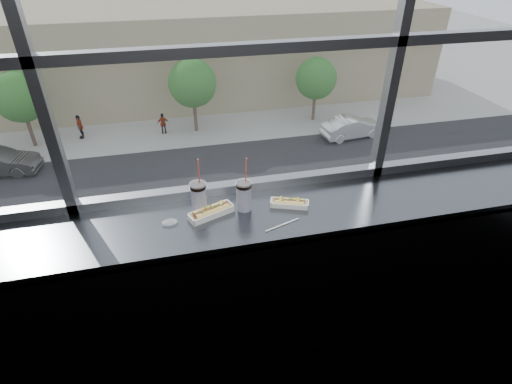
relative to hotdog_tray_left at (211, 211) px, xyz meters
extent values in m
plane|color=black|center=(0.19, 0.24, -0.58)|extent=(6.00, 0.00, 6.00)
cube|color=#585D62|center=(0.19, -0.04, -0.06)|extent=(6.00, 0.55, 0.06)
cube|color=#585D62|center=(0.19, -0.29, -0.58)|extent=(6.00, 0.04, 1.04)
cube|color=white|center=(0.00, 0.00, -0.02)|extent=(0.29, 0.19, 0.01)
cube|color=white|center=(0.00, 0.00, -0.01)|extent=(0.29, 0.19, 0.04)
cylinder|color=#E2BF5E|center=(0.00, 0.00, 0.00)|extent=(0.22, 0.12, 0.05)
cylinder|color=brown|center=(0.00, 0.00, 0.02)|extent=(0.22, 0.11, 0.03)
cube|color=white|center=(0.49, -0.01, -0.02)|extent=(0.25, 0.16, 0.01)
cube|color=white|center=(0.49, -0.01, -0.01)|extent=(0.25, 0.16, 0.03)
cylinder|color=#E2BF5E|center=(0.49, -0.01, 0.00)|extent=(0.18, 0.10, 0.04)
cylinder|color=brown|center=(0.49, -0.01, 0.01)|extent=(0.19, 0.09, 0.03)
cylinder|color=white|center=(-0.06, 0.06, 0.06)|extent=(0.09, 0.09, 0.19)
cylinder|color=black|center=(-0.06, 0.06, 0.15)|extent=(0.10, 0.10, 0.02)
cylinder|color=silver|center=(-0.06, 0.06, 0.16)|extent=(0.10, 0.10, 0.01)
cylinder|color=#DC5045|center=(-0.05, 0.06, 0.24)|extent=(0.01, 0.05, 0.19)
cylinder|color=white|center=(0.21, 0.02, 0.06)|extent=(0.09, 0.09, 0.18)
cylinder|color=black|center=(0.21, 0.02, 0.15)|extent=(0.10, 0.10, 0.02)
cylinder|color=silver|center=(0.21, 0.02, 0.16)|extent=(0.10, 0.10, 0.01)
cylinder|color=#DC5045|center=(0.22, 0.01, 0.24)|extent=(0.01, 0.05, 0.19)
cylinder|color=white|center=(0.39, -0.19, -0.02)|extent=(0.22, 0.08, 0.01)
ellipsoid|color=silver|center=(-0.25, -0.03, -0.02)|extent=(0.10, 0.07, 0.02)
plane|color=#999894|center=(0.19, 43.74, -12.13)|extent=(120.00, 120.00, 0.00)
cube|color=#999894|center=(0.19, 7.24, -12.11)|extent=(50.00, 14.00, 0.04)
cube|color=black|center=(0.19, 20.24, -12.10)|extent=(80.00, 10.00, 0.06)
cube|color=#999894|center=(0.19, 28.24, -12.11)|extent=(80.00, 6.00, 0.04)
cube|color=gray|center=(0.19, 38.24, -8.13)|extent=(50.00, 14.00, 8.00)
imported|color=#933400|center=(0.93, 16.24, -11.14)|extent=(2.80, 5.75, 1.86)
imported|color=white|center=(13.58, 24.24, -10.99)|extent=(3.48, 6.75, 2.16)
imported|color=black|center=(-6.77, 16.24, -11.10)|extent=(2.87, 5.97, 1.93)
imported|color=#463E99|center=(12.82, 16.24, -11.01)|extent=(2.72, 6.37, 2.11)
imported|color=#66605B|center=(-0.67, 28.22, -11.09)|extent=(0.89, 0.67, 2.00)
imported|color=#66605B|center=(-6.94, 28.83, -10.96)|extent=(0.75, 1.00, 2.26)
cylinder|color=#47382B|center=(-10.25, 28.24, -10.78)|extent=(0.27, 0.27, 2.70)
sphere|color=#2F7127|center=(-10.25, 28.24, -8.30)|extent=(3.60, 3.60, 3.60)
cylinder|color=#47382B|center=(1.88, 28.24, -10.75)|extent=(0.28, 0.28, 2.76)
sphere|color=#2F7127|center=(1.88, 28.24, -8.22)|extent=(3.68, 3.68, 3.68)
cylinder|color=#47382B|center=(11.85, 28.24, -10.86)|extent=(0.25, 0.25, 2.53)
sphere|color=#2F7127|center=(11.85, 28.24, -8.55)|extent=(3.37, 3.37, 3.37)
camera|label=1|loc=(-0.18, -1.94, 1.40)|focal=28.00mm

